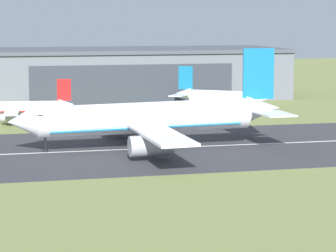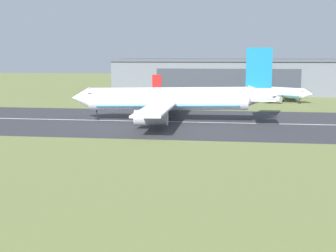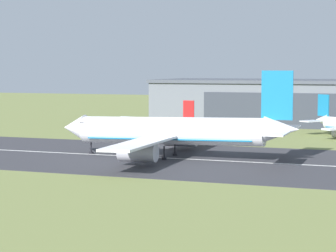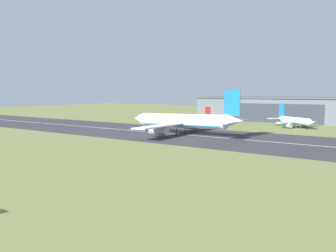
# 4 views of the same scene
# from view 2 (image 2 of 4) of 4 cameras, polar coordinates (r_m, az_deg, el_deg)

# --- Properties ---
(runway_strip) EXTENTS (387.19, 42.23, 0.06)m
(runway_strip) POSITION_cam_2_polar(r_m,az_deg,el_deg) (98.92, 18.26, 0.14)
(runway_strip) COLOR #333338
(runway_strip) RESTS_ON ground_plane
(runway_centreline) EXTENTS (348.47, 0.70, 0.01)m
(runway_centreline) POSITION_cam_2_polar(r_m,az_deg,el_deg) (98.91, 18.26, 0.16)
(runway_centreline) COLOR silver
(runway_centreline) RESTS_ON runway_strip
(hangar_building) EXTENTS (82.47, 32.52, 12.55)m
(hangar_building) POSITION_cam_2_polar(r_m,az_deg,el_deg) (177.03, 7.33, 6.10)
(hangar_building) COLOR slate
(hangar_building) RESTS_ON ground_plane
(airplane_landing) EXTENTS (43.56, 46.77, 15.41)m
(airplane_landing) POSITION_cam_2_polar(r_m,az_deg,el_deg) (98.42, 0.21, 3.24)
(airplane_landing) COLOR white
(airplane_landing) RESTS_ON ground_plane
(airplane_parked_centre) EXTENTS (22.48, 17.62, 8.35)m
(airplane_parked_centre) POSITION_cam_2_polar(r_m,az_deg,el_deg) (138.06, -5.06, 3.98)
(airplane_parked_centre) COLOR silver
(airplane_parked_centre) RESTS_ON ground_plane
(airplane_parked_east) EXTENTS (21.28, 19.56, 9.59)m
(airplane_parked_east) POSITION_cam_2_polar(r_m,az_deg,el_deg) (144.16, 13.48, 3.99)
(airplane_parked_east) COLOR silver
(airplane_parked_east) RESTS_ON ground_plane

